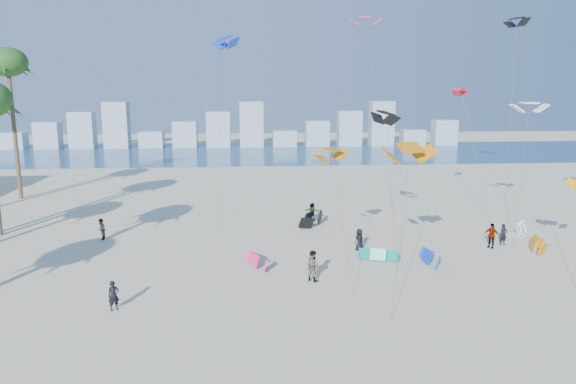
{
  "coord_description": "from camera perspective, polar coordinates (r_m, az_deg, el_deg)",
  "views": [
    {
      "loc": [
        0.22,
        -18.99,
        11.59
      ],
      "look_at": [
        3.0,
        16.0,
        4.5
      ],
      "focal_mm": 33.39,
      "sensor_mm": 36.0,
      "label": 1
    }
  ],
  "objects": [
    {
      "name": "ocean",
      "position": [
        91.73,
        -4.66,
        4.13
      ],
      "size": [
        220.0,
        220.0,
        0.0
      ],
      "primitive_type": "plane",
      "color": "navy",
      "rests_on": "ground"
    },
    {
      "name": "kitesurfer_near",
      "position": [
        29.76,
        -18.07,
        -10.45
      ],
      "size": [
        0.69,
        0.6,
        1.58
      ],
      "primitive_type": "imported",
      "rotation": [
        0.0,
        0.0,
        0.48
      ],
      "color": "black",
      "rests_on": "ground"
    },
    {
      "name": "kitesurfer_mid",
      "position": [
        32.35,
        2.61,
        -7.82
      ],
      "size": [
        1.15,
        1.15,
        1.88
      ],
      "primitive_type": "imported",
      "rotation": [
        0.0,
        0.0,
        2.37
      ],
      "color": "gray",
      "rests_on": "ground"
    },
    {
      "name": "kitesurfers_far",
      "position": [
        40.76,
        11.14,
        -4.12
      ],
      "size": [
        36.81,
        12.96,
        1.83
      ],
      "color": "black",
      "rests_on": "ground"
    },
    {
      "name": "grounded_kites",
      "position": [
        39.8,
        10.89,
        -5.03
      ],
      "size": [
        23.67,
        13.67,
        1.08
      ],
      "color": "#E33271",
      "rests_on": "ground"
    },
    {
      "name": "flying_kites",
      "position": [
        44.68,
        13.78,
        12.15
      ],
      "size": [
        36.11,
        31.14,
        18.59
      ],
      "color": "orange",
      "rests_on": "ground"
    },
    {
      "name": "distant_skyline",
      "position": [
        101.36,
        -5.36,
        6.56
      ],
      "size": [
        85.0,
        3.0,
        8.4
      ],
      "color": "#9EADBF",
      "rests_on": "ground"
    }
  ]
}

